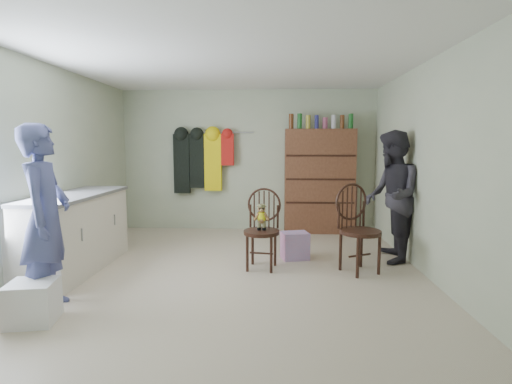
# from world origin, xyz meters

# --- Properties ---
(ground_plane) EXTENTS (5.00, 5.00, 0.00)m
(ground_plane) POSITION_xyz_m (0.00, 0.00, 0.00)
(ground_plane) COLOR beige
(ground_plane) RESTS_ON ground
(room_walls) EXTENTS (5.00, 5.00, 5.00)m
(room_walls) POSITION_xyz_m (0.00, 0.53, 1.58)
(room_walls) COLOR #B9C0A1
(room_walls) RESTS_ON ground
(counter) EXTENTS (0.64, 1.86, 0.94)m
(counter) POSITION_xyz_m (-1.95, 0.00, 0.47)
(counter) COLOR silver
(counter) RESTS_ON ground
(plastic_tub) EXTENTS (0.44, 0.42, 0.36)m
(plastic_tub) POSITION_xyz_m (-1.59, -1.47, 0.18)
(plastic_tub) COLOR white
(plastic_tub) RESTS_ON ground
(chair_front) EXTENTS (0.50, 0.50, 0.99)m
(chair_front) POSITION_xyz_m (0.33, 0.19, 0.55)
(chair_front) COLOR #381D13
(chair_front) RESTS_ON ground
(chair_far) EXTENTS (0.64, 0.64, 1.06)m
(chair_far) POSITION_xyz_m (1.47, 0.11, 0.57)
(chair_far) COLOR #381D13
(chair_far) RESTS_ON ground
(striped_bag) EXTENTS (0.40, 0.34, 0.36)m
(striped_bag) POSITION_xyz_m (0.76, 0.59, 0.18)
(striped_bag) COLOR pink
(striped_bag) RESTS_ON ground
(person_left) EXTENTS (0.53, 0.70, 1.72)m
(person_left) POSITION_xyz_m (-1.62, -1.16, 0.86)
(person_left) COLOR #4C528C
(person_left) RESTS_ON ground
(person_right) EXTENTS (0.75, 0.91, 1.72)m
(person_right) POSITION_xyz_m (2.00, 0.57, 0.86)
(person_right) COLOR #2D2B33
(person_right) RESTS_ON ground
(dresser) EXTENTS (1.20, 0.39, 2.06)m
(dresser) POSITION_xyz_m (1.25, 2.30, 0.91)
(dresser) COLOR brown
(dresser) RESTS_ON ground
(coat_rack) EXTENTS (1.42, 0.12, 1.09)m
(coat_rack) POSITION_xyz_m (-0.83, 2.38, 1.25)
(coat_rack) COLOR #99999E
(coat_rack) RESTS_ON ground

